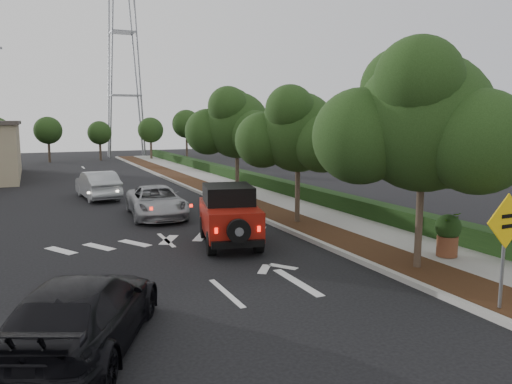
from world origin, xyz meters
TOP-DOWN VIEW (x-y plane):
  - ground at (0.00, 0.00)m, footprint 120.00×120.00m
  - curb at (4.60, 12.00)m, footprint 0.20×70.00m
  - planting_strip at (5.60, 12.00)m, footprint 1.80×70.00m
  - sidewalk at (7.50, 12.00)m, footprint 2.00×70.00m
  - hedge at (8.90, 12.00)m, footprint 0.80×70.00m
  - transmission_tower at (6.00, 48.00)m, footprint 7.00×4.00m
  - street_tree_near at (5.60, -0.50)m, footprint 3.80×3.80m
  - street_tree_mid at (5.60, 6.50)m, footprint 3.20×3.20m
  - street_tree_far at (5.60, 13.00)m, footprint 3.40×3.40m
  - red_jeep at (1.88, 4.65)m, footprint 2.51×4.12m
  - silver_suv_ahead at (0.70, 10.45)m, footprint 2.59×5.01m
  - black_suv_oncoming at (-3.52, -1.80)m, footprint 3.87×5.32m
  - silver_sedan_oncoming at (-1.00, 16.91)m, footprint 2.04×4.69m
  - speed_hump_sign at (5.05, -3.73)m, footprint 1.20×0.10m
  - terracotta_planter at (7.18, -0.03)m, footprint 0.78×0.78m

SIDE VIEW (x-z plane):
  - ground at x=0.00m, z-range 0.00..0.00m
  - transmission_tower at x=6.00m, z-range -14.00..14.00m
  - street_tree_near at x=5.60m, z-range -2.96..2.96m
  - street_tree_mid at x=5.60m, z-range -2.66..2.66m
  - street_tree_far at x=5.60m, z-range -2.81..2.81m
  - planting_strip at x=5.60m, z-range 0.00..0.12m
  - sidewalk at x=7.50m, z-range 0.00..0.12m
  - curb at x=4.60m, z-range 0.00..0.15m
  - hedge at x=8.90m, z-range 0.00..0.80m
  - silver_suv_ahead at x=0.70m, z-range 0.00..1.35m
  - black_suv_oncoming at x=-3.52m, z-range 0.00..1.43m
  - silver_sedan_oncoming at x=-1.00m, z-range 0.00..1.50m
  - terracotta_planter at x=7.18m, z-range 0.24..1.59m
  - red_jeep at x=1.88m, z-range 0.02..2.04m
  - speed_hump_sign at x=5.05m, z-range 0.49..3.05m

